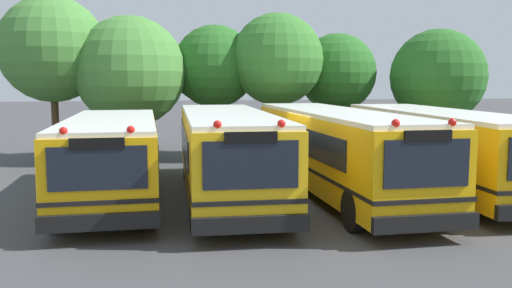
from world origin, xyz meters
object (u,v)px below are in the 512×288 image
at_px(tree_0, 54,49).
at_px(tree_4, 335,74).
at_px(tree_2, 211,68).
at_px(tree_3, 278,60).
at_px(school_bus_3, 438,146).
at_px(tree_5, 439,75).
at_px(school_bus_2, 336,148).
at_px(tree_1, 131,71).
at_px(school_bus_1, 226,151).
at_px(school_bus_0, 112,155).

height_order(tree_0, tree_4, tree_0).
height_order(tree_2, tree_3, tree_3).
distance_m(school_bus_3, tree_2, 11.57).
xyz_separation_m(school_bus_3, tree_5, (3.84, 7.22, 2.34)).
bearing_deg(school_bus_2, tree_1, -54.37).
height_order(school_bus_1, tree_0, tree_0).
distance_m(tree_2, tree_4, 5.97).
relative_size(school_bus_0, school_bus_1, 0.89).
distance_m(school_bus_0, tree_4, 13.50).
relative_size(school_bus_2, tree_0, 1.60).
bearing_deg(tree_0, tree_5, -5.96).
bearing_deg(tree_4, school_bus_2, -108.05).
bearing_deg(tree_5, tree_0, 174.04).
bearing_deg(tree_4, school_bus_0, -137.43).
bearing_deg(school_bus_1, tree_0, -53.55).
height_order(school_bus_0, school_bus_2, school_bus_2).
height_order(school_bus_1, school_bus_3, school_bus_1).
distance_m(tree_0, tree_2, 6.89).
distance_m(school_bus_2, school_bus_3, 3.57).
bearing_deg(tree_5, school_bus_1, -145.74).
bearing_deg(tree_2, school_bus_2, -72.62).
distance_m(tree_3, tree_4, 3.19).
bearing_deg(school_bus_2, school_bus_0, -3.75).
height_order(tree_1, tree_4, tree_1).
relative_size(school_bus_0, tree_2, 1.56).
distance_m(tree_1, tree_2, 3.64).
bearing_deg(school_bus_3, tree_0, -32.41).
height_order(school_bus_0, tree_2, tree_2).
bearing_deg(tree_2, tree_5, -10.74).
bearing_deg(school_bus_2, tree_3, -91.36).
xyz_separation_m(school_bus_2, tree_5, (7.40, 7.45, 2.31)).
xyz_separation_m(school_bus_1, tree_5, (10.79, 7.35, 2.32)).
height_order(tree_0, tree_1, tree_0).
bearing_deg(tree_5, tree_4, 157.31).
bearing_deg(school_bus_3, tree_2, -53.07).
distance_m(tree_0, tree_5, 17.32).
relative_size(tree_2, tree_3, 0.93).
bearing_deg(tree_5, tree_2, 169.26).
relative_size(school_bus_2, school_bus_3, 1.05).
height_order(school_bus_2, tree_5, tree_5).
distance_m(school_bus_2, tree_2, 10.21).
bearing_deg(tree_3, school_bus_2, -90.15).
distance_m(tree_1, tree_4, 9.55).
height_order(school_bus_0, school_bus_1, school_bus_1).
bearing_deg(tree_3, tree_4, 16.52).
bearing_deg(tree_0, school_bus_3, -34.04).
relative_size(school_bus_1, tree_4, 1.85).
distance_m(school_bus_0, school_bus_2, 6.76).
xyz_separation_m(school_bus_2, tree_2, (-2.94, 9.41, 2.66)).
bearing_deg(school_bus_0, tree_3, -130.95).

